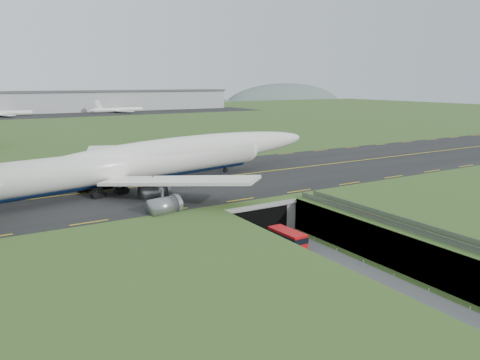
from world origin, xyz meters
TOP-DOWN VIEW (x-y plane):
  - ground at (0.00, 0.00)m, footprint 900.00×900.00m
  - airfield_deck at (0.00, 0.00)m, footprint 800.00×800.00m
  - trench_road at (0.00, -7.50)m, footprint 12.00×75.00m
  - taxiway at (0.00, 33.00)m, footprint 800.00×44.00m
  - tunnel_portal at (0.00, 16.71)m, footprint 17.00×22.30m
  - guideway at (11.00, -19.11)m, footprint 3.00×53.00m
  - jumbo_jet at (-11.01, 33.31)m, footprint 94.79×60.20m
  - shuttle_tram at (-0.14, -0.31)m, footprint 3.18×7.74m
  - cargo_terminal at (-0.12, 299.41)m, footprint 320.00×67.00m
  - distant_hills at (64.38, 430.00)m, footprint 700.00×91.00m

SIDE VIEW (x-z plane):
  - distant_hills at x=64.38m, z-range -34.00..26.00m
  - ground at x=0.00m, z-range 0.00..0.00m
  - trench_road at x=0.00m, z-range 0.00..0.20m
  - shuttle_tram at x=-0.14m, z-range 0.15..3.27m
  - airfield_deck at x=0.00m, z-range 0.00..6.00m
  - tunnel_portal at x=0.00m, z-range 0.33..6.33m
  - guideway at x=11.00m, z-range 1.80..8.85m
  - taxiway at x=0.00m, z-range 6.00..6.18m
  - jumbo_jet at x=-11.01m, z-range 1.32..21.61m
  - cargo_terminal at x=-0.12m, z-range 6.16..21.76m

